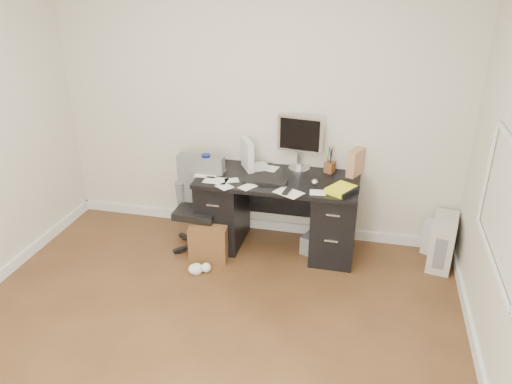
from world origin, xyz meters
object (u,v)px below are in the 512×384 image
Objects in this scene: desk at (278,211)px; office_chair at (198,206)px; lcd_monitor at (300,143)px; pc_tower at (442,242)px; keyboard at (265,181)px; wicker_basket at (210,239)px.

desk is 1.64× the size of office_chair.
office_chair is (-0.75, -0.17, 0.06)m from desk.
lcd_monitor is 0.60× the size of office_chair.
pc_tower is (1.39, -0.18, -0.79)m from lcd_monitor.
keyboard is 0.44× the size of office_chair.
pc_tower is at bearing 2.48° from desk.
office_chair is at bearing -163.43° from pc_tower.
wicker_basket is at bearing -162.51° from keyboard.
desk reaches higher than wicker_basket.
desk reaches higher than pc_tower.
office_chair reaches higher than keyboard.
lcd_monitor reaches higher than wicker_basket.
wicker_basket is (0.15, -0.11, -0.28)m from office_chair.
wicker_basket is (-2.14, -0.35, -0.05)m from pc_tower.
lcd_monitor is (0.16, 0.24, 0.62)m from desk.
desk is at bearing -166.91° from pc_tower.
lcd_monitor is 1.61m from pc_tower.
desk is 0.40m from keyboard.
lcd_monitor is at bearing 55.96° from keyboard.
pc_tower reaches higher than wicker_basket.
office_chair is 2.32m from pc_tower.
keyboard reaches higher than desk.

